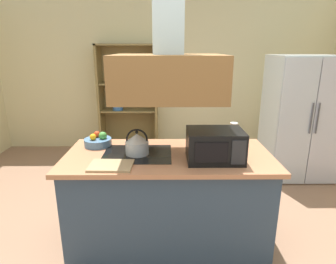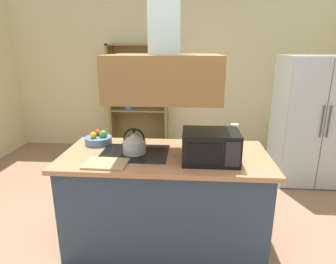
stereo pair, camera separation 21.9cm
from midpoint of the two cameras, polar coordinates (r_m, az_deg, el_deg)
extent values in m
plane|color=#8F6950|center=(2.84, -2.85, -22.97)|extent=(7.80, 7.80, 0.00)
cube|color=beige|center=(5.21, -1.69, 11.51)|extent=(6.00, 0.12, 2.70)
cube|color=#2F4054|center=(2.74, -2.30, -13.67)|extent=(1.75, 0.78, 0.86)
cube|color=#B9764F|center=(2.54, -2.42, -4.87)|extent=(1.83, 0.86, 0.04)
cube|color=black|center=(2.56, -8.60, -4.39)|extent=(0.60, 0.47, 0.00)
cube|color=brown|center=(2.38, -2.63, 10.91)|extent=(0.90, 0.70, 0.36)
cube|color=#B5BEBB|center=(4.40, 23.57, 2.67)|extent=(0.90, 0.72, 1.71)
cube|color=#B3B9C3|center=(3.98, 22.71, 1.40)|extent=(0.44, 0.03, 1.67)
cube|color=#B6B7C4|center=(4.17, 28.41, 1.35)|extent=(0.44, 0.03, 1.67)
cylinder|color=#4C4C51|center=(4.01, 25.45, 2.45)|extent=(0.02, 0.02, 0.40)
cylinder|color=#4C4C51|center=(4.04, 26.47, 2.43)|extent=(0.02, 0.02, 0.40)
cube|color=olive|center=(5.16, -14.55, 6.29)|extent=(0.04, 0.40, 1.87)
cube|color=olive|center=(5.02, -3.63, 6.50)|extent=(0.04, 0.40, 1.87)
cube|color=olive|center=(4.99, -9.67, 16.87)|extent=(1.01, 0.40, 0.03)
cube|color=olive|center=(5.29, -8.73, -3.15)|extent=(1.01, 0.40, 0.08)
cube|color=olive|center=(5.25, -8.86, 6.79)|extent=(1.01, 0.02, 1.87)
cube|color=olive|center=(5.10, -9.07, 4.35)|extent=(0.93, 0.36, 0.02)
cube|color=olive|center=(5.03, -9.32, 9.57)|extent=(0.93, 0.36, 0.02)
cylinder|color=#3865A2|center=(5.08, -11.22, 4.61)|extent=(0.18, 0.18, 0.05)
cylinder|color=#33639E|center=(5.07, -11.24, 5.11)|extent=(0.17, 0.17, 0.05)
cylinder|color=#3264A4|center=(5.06, -11.27, 5.61)|extent=(0.16, 0.16, 0.05)
cylinder|color=silver|center=(4.96, -8.01, 10.37)|extent=(0.01, 0.01, 0.12)
cone|color=silver|center=(4.95, -8.06, 11.52)|extent=(0.07, 0.07, 0.08)
cylinder|color=silver|center=(4.94, -6.12, 10.41)|extent=(0.01, 0.01, 0.12)
cone|color=silver|center=(4.93, -6.16, 11.57)|extent=(0.07, 0.07, 0.08)
cylinder|color=#B5B8BE|center=(2.54, -8.66, -3.16)|extent=(0.21, 0.21, 0.11)
cone|color=silver|center=(2.51, -8.75, -1.17)|extent=(0.20, 0.20, 0.07)
sphere|color=black|center=(2.50, -8.80, -0.05)|extent=(0.03, 0.03, 0.03)
torus|color=black|center=(2.51, -8.73, -1.50)|extent=(0.19, 0.02, 0.19)
cube|color=tan|center=(2.34, -13.99, -6.58)|extent=(0.35, 0.25, 0.02)
cube|color=black|center=(2.38, 6.76, -2.67)|extent=(0.46, 0.34, 0.26)
cube|color=black|center=(2.21, 5.88, -4.16)|extent=(0.26, 0.01, 0.17)
cube|color=#262628|center=(2.24, 11.28, -4.09)|extent=(0.11, 0.01, 0.20)
cylinder|color=silver|center=(2.87, 10.73, -2.13)|extent=(0.06, 0.06, 0.01)
cylinder|color=silver|center=(2.85, 10.79, -1.02)|extent=(0.01, 0.01, 0.11)
cone|color=silver|center=(2.83, 10.89, 0.91)|extent=(0.08, 0.08, 0.09)
cylinder|color=#4C7299|center=(2.84, -16.01, -1.99)|extent=(0.26, 0.26, 0.07)
sphere|color=green|center=(2.81, -15.10, -0.75)|extent=(0.08, 0.08, 0.08)
sphere|color=red|center=(2.88, -16.19, -0.45)|extent=(0.06, 0.06, 0.06)
sphere|color=#FCAA16|center=(2.80, -16.99, -0.98)|extent=(0.06, 0.06, 0.06)
camera|label=1|loc=(0.11, -92.21, -0.66)|focal=30.45mm
camera|label=2|loc=(0.11, 87.79, 0.66)|focal=30.45mm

